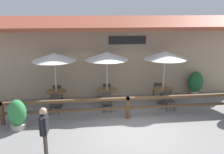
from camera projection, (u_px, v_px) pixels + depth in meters
The scene contains 18 objects.
ground_plane at pixel (132, 129), 9.72m from camera, with size 60.00×60.00×0.00m, color slate.
building_facade at pixel (118, 56), 13.09m from camera, with size 14.28×1.49×4.23m.
patio_railing at pixel (128, 103), 10.54m from camera, with size 10.40×0.14×0.95m.
patio_umbrella_near at pixel (54, 57), 11.39m from camera, with size 2.05×2.05×2.65m.
dining_table_near at pixel (56, 95), 11.86m from camera, with size 0.96×0.96×0.76m.
chair_near_streetside at pixel (55, 103), 11.16m from camera, with size 0.45×0.45×0.87m.
chair_near_wallside at pixel (58, 92), 12.63m from camera, with size 0.42×0.42×0.87m.
patio_umbrella_middle at pixel (107, 56), 11.63m from camera, with size 2.05×2.05×2.65m.
dining_table_middle at pixel (107, 93), 12.11m from camera, with size 0.96×0.96×0.76m.
chair_middle_streetside at pixel (107, 101), 11.39m from camera, with size 0.43×0.43×0.87m.
chair_middle_wallside at pixel (107, 90), 12.88m from camera, with size 0.46×0.46×0.87m.
patio_umbrella_far at pixel (165, 55), 11.80m from camera, with size 2.05×2.05×2.65m.
dining_table_far at pixel (163, 92), 12.27m from camera, with size 0.96×0.96×0.76m.
chair_far_streetside at pixel (168, 99), 11.57m from camera, with size 0.46×0.46×0.87m.
chair_far_wallside at pixel (157, 89), 13.04m from camera, with size 0.51×0.51×0.87m.
potted_plant_small_flowering at pixel (17, 115), 9.63m from camera, with size 0.70×0.63×1.20m.
potted_plant_entrance_palm at pixel (195, 83), 13.41m from camera, with size 0.80×0.72×1.33m.
pedestrian at pixel (44, 126), 7.62m from camera, with size 0.23×0.59×1.67m.
Camera 1 is at (-1.82, -8.69, 4.51)m, focal length 40.00 mm.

